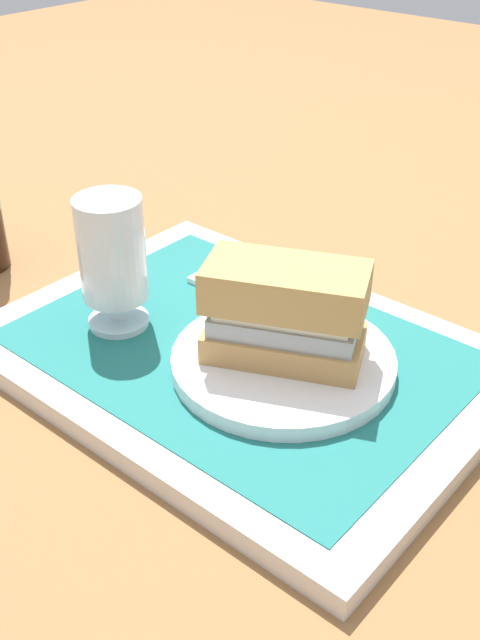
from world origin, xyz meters
The scene contains 7 objects.
ground_plane centered at (0.00, 0.00, 0.00)m, with size 3.00×3.00×0.00m, color olive.
tray centered at (0.00, 0.00, 0.01)m, with size 0.44×0.32×0.02m, color silver.
placemat centered at (0.00, 0.00, 0.02)m, with size 0.38×0.27×0.00m, color #1E6B66.
plate centered at (-0.05, 0.00, 0.03)m, with size 0.19×0.19×0.01m, color white.
sandwich centered at (-0.05, 0.00, 0.08)m, with size 0.14×0.11×0.08m.
beer_glass centered at (0.11, 0.04, 0.09)m, with size 0.06×0.06×0.12m.
napkin_folded centered at (0.07, -0.09, 0.02)m, with size 0.09×0.07×0.01m, color white.
Camera 1 is at (-0.36, 0.42, 0.41)m, focal length 42.79 mm.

